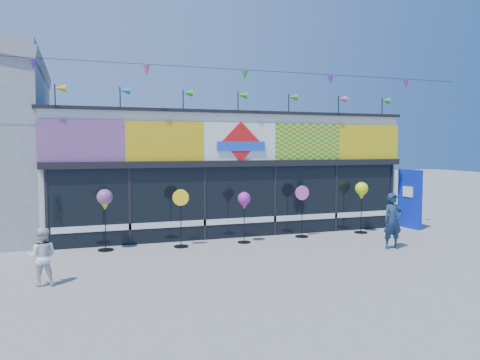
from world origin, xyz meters
name	(u,v)px	position (x,y,z in m)	size (l,w,h in m)	color
ground	(284,262)	(0.00, 0.00, 0.00)	(80.00, 80.00, 0.00)	gray
kite_shop	(218,171)	(0.00, 5.94, 2.05)	(16.00, 5.70, 5.31)	silver
blue_sign	(410,199)	(6.36, 3.10, 1.06)	(0.24, 1.07, 2.12)	#0C26BA
spinner_0	(105,201)	(-4.24, 2.83, 1.40)	(0.44, 0.44, 1.75)	black
spinner_1	(181,217)	(-2.12, 2.60, 0.90)	(0.47, 0.43, 1.70)	black
spinner_2	(244,202)	(-0.17, 2.57, 1.25)	(0.40, 0.40, 1.56)	black
spinner_3	(302,210)	(1.91, 2.82, 0.89)	(0.47, 0.43, 1.68)	black
spinner_4	(362,192)	(4.15, 2.83, 1.39)	(0.44, 0.44, 1.74)	black
adult_man	(393,221)	(3.59, 0.38, 0.80)	(0.59, 0.38, 1.60)	#162B45
child	(42,257)	(-5.68, -0.21, 0.62)	(0.60, 0.35, 1.23)	silver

